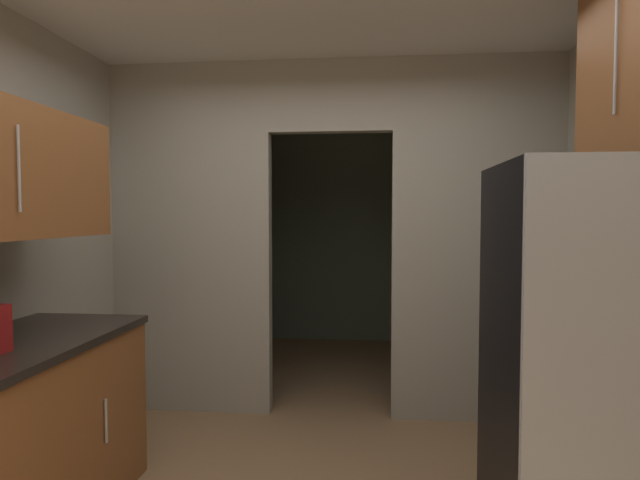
% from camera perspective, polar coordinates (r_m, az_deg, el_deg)
% --- Properties ---
extents(kitchen_partition, '(3.35, 0.12, 2.65)m').
position_cam_1_polar(kitchen_partition, '(3.94, 1.04, 1.09)').
color(kitchen_partition, '#ADA899').
rests_on(kitchen_partition, ground).
extents(adjoining_room_shell, '(3.35, 2.48, 2.65)m').
position_cam_1_polar(adjoining_room_shell, '(5.64, 2.50, 0.84)').
color(adjoining_room_shell, slate).
rests_on(adjoining_room_shell, ground).
extents(refrigerator, '(0.83, 0.77, 1.72)m').
position_cam_1_polar(refrigerator, '(2.48, 28.24, -12.85)').
color(refrigerator, black).
rests_on(refrigerator, ground).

